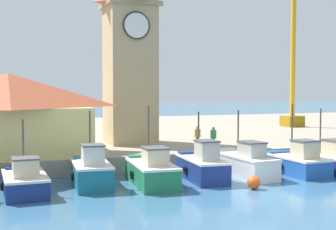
% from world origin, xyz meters
% --- Properties ---
extents(ground_plane, '(300.00, 300.00, 0.00)m').
position_xyz_m(ground_plane, '(0.00, 0.00, 0.00)').
color(ground_plane, '#386689').
extents(quay_wharf, '(120.00, 40.00, 1.07)m').
position_xyz_m(quay_wharf, '(0.00, 27.85, 0.53)').
color(quay_wharf, '#9E937F').
rests_on(quay_wharf, ground).
extents(fishing_boat_left_outer, '(2.23, 4.29, 3.75)m').
position_xyz_m(fishing_boat_left_outer, '(-11.08, 4.11, 0.67)').
color(fishing_boat_left_outer, navy).
rests_on(fishing_boat_left_outer, ground).
extents(fishing_boat_left_inner, '(2.18, 4.25, 4.10)m').
position_xyz_m(fishing_boat_left_inner, '(-7.58, 4.76, 0.83)').
color(fishing_boat_left_inner, '#196B7F').
rests_on(fishing_boat_left_inner, ground).
extents(fishing_boat_mid_left, '(2.36, 5.04, 4.35)m').
position_xyz_m(fishing_boat_mid_left, '(-4.38, 4.08, 0.77)').
color(fishing_boat_mid_left, '#237A4C').
rests_on(fishing_boat_mid_left, ground).
extents(fishing_boat_center, '(2.10, 4.66, 3.95)m').
position_xyz_m(fishing_boat_center, '(-1.20, 4.36, 0.82)').
color(fishing_boat_center, navy).
rests_on(fishing_boat_center, ground).
extents(fishing_boat_mid_right, '(2.12, 5.26, 3.98)m').
position_xyz_m(fishing_boat_mid_right, '(1.71, 4.62, 0.78)').
color(fishing_boat_mid_right, silver).
rests_on(fishing_boat_mid_right, ground).
extents(fishing_boat_right_inner, '(2.32, 4.36, 4.37)m').
position_xyz_m(fishing_boat_right_inner, '(5.10, 3.95, 0.74)').
color(fishing_boat_right_inner, '#2356A8').
rests_on(fishing_boat_right_inner, ground).
extents(fishing_boat_right_outer, '(2.27, 5.21, 4.01)m').
position_xyz_m(fishing_boat_right_outer, '(7.61, 4.26, 0.71)').
color(fishing_boat_right_outer, navy).
rests_on(fishing_boat_right_outer, ground).
extents(clock_tower, '(4.04, 4.04, 14.63)m').
position_xyz_m(clock_tower, '(-2.54, 14.91, 7.89)').
color(clock_tower, tan).
rests_on(clock_tower, quay_wharf).
extents(warehouse_left, '(10.23, 7.13, 5.23)m').
position_xyz_m(warehouse_left, '(-11.58, 11.54, 3.75)').
color(warehouse_left, '#E5D17A').
rests_on(warehouse_left, quay_wharf).
extents(port_crane_near, '(4.57, 8.20, 20.32)m').
position_xyz_m(port_crane_near, '(18.98, 24.22, 8.70)').
color(port_crane_near, '#976E11').
rests_on(port_crane_near, quay_wharf).
extents(mooring_buoy, '(0.71, 0.71, 0.71)m').
position_xyz_m(mooring_buoy, '(0.31, 1.14, 0.36)').
color(mooring_buoy, '#E54C19').
rests_on(mooring_buoy, ground).
extents(dock_worker_near_tower, '(0.34, 0.22, 1.62)m').
position_xyz_m(dock_worker_near_tower, '(0.86, 9.62, 1.91)').
color(dock_worker_near_tower, '#33333D').
rests_on(dock_worker_near_tower, quay_wharf).
extents(dock_worker_along_quay, '(0.34, 0.22, 1.62)m').
position_xyz_m(dock_worker_along_quay, '(1.59, 8.62, 1.91)').
color(dock_worker_along_quay, '#33333D').
rests_on(dock_worker_along_quay, quay_wharf).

